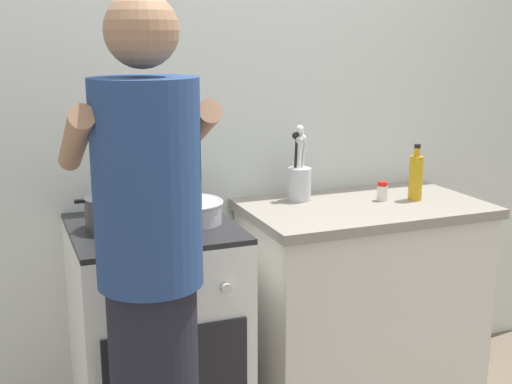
{
  "coord_description": "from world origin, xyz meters",
  "views": [
    {
      "loc": [
        -0.86,
        -2.19,
        1.59
      ],
      "look_at": [
        0.05,
        0.12,
        1.0
      ],
      "focal_mm": 46.58,
      "sensor_mm": 36.0,
      "label": 1
    }
  ],
  "objects_px": {
    "mixing_bowl": "(190,210)",
    "utensil_crock": "(299,179)",
    "stove_range": "(157,338)",
    "pot": "(114,213)",
    "person": "(151,295)",
    "oil_bottle": "(416,177)",
    "spice_bottle": "(382,191)"
  },
  "relations": [
    {
      "from": "stove_range",
      "to": "person",
      "type": "height_order",
      "value": "person"
    },
    {
      "from": "person",
      "to": "spice_bottle",
      "type": "bearing_deg",
      "value": 27.43
    },
    {
      "from": "pot",
      "to": "spice_bottle",
      "type": "xyz_separation_m",
      "value": [
        1.14,
        0.01,
        -0.02
      ]
    },
    {
      "from": "stove_range",
      "to": "mixing_bowl",
      "type": "xyz_separation_m",
      "value": [
        0.14,
        -0.01,
        0.5
      ]
    },
    {
      "from": "stove_range",
      "to": "spice_bottle",
      "type": "xyz_separation_m",
      "value": [
        1.0,
        0.02,
        0.49
      ]
    },
    {
      "from": "mixing_bowl",
      "to": "person",
      "type": "bearing_deg",
      "value": -116.25
    },
    {
      "from": "person",
      "to": "oil_bottle",
      "type": "bearing_deg",
      "value": 23.33
    },
    {
      "from": "oil_bottle",
      "to": "pot",
      "type": "bearing_deg",
      "value": 178.59
    },
    {
      "from": "mixing_bowl",
      "to": "person",
      "type": "height_order",
      "value": "person"
    },
    {
      "from": "utensil_crock",
      "to": "stove_range",
      "type": "bearing_deg",
      "value": -166.64
    },
    {
      "from": "mixing_bowl",
      "to": "oil_bottle",
      "type": "xyz_separation_m",
      "value": [
        0.99,
        -0.01,
        0.05
      ]
    },
    {
      "from": "mixing_bowl",
      "to": "person",
      "type": "xyz_separation_m",
      "value": [
        -0.28,
        -0.56,
        -0.09
      ]
    },
    {
      "from": "stove_range",
      "to": "utensil_crock",
      "type": "distance_m",
      "value": 0.88
    },
    {
      "from": "spice_bottle",
      "to": "person",
      "type": "relative_size",
      "value": 0.05
    },
    {
      "from": "stove_range",
      "to": "pot",
      "type": "xyz_separation_m",
      "value": [
        -0.14,
        0.01,
        0.51
      ]
    },
    {
      "from": "stove_range",
      "to": "pot",
      "type": "height_order",
      "value": "pot"
    },
    {
      "from": "mixing_bowl",
      "to": "oil_bottle",
      "type": "relative_size",
      "value": 1.06
    },
    {
      "from": "mixing_bowl",
      "to": "utensil_crock",
      "type": "bearing_deg",
      "value": 17.44
    },
    {
      "from": "oil_bottle",
      "to": "person",
      "type": "relative_size",
      "value": 0.14
    },
    {
      "from": "stove_range",
      "to": "spice_bottle",
      "type": "distance_m",
      "value": 1.11
    },
    {
      "from": "stove_range",
      "to": "utensil_crock",
      "type": "height_order",
      "value": "utensil_crock"
    },
    {
      "from": "mixing_bowl",
      "to": "person",
      "type": "relative_size",
      "value": 0.15
    },
    {
      "from": "spice_bottle",
      "to": "utensil_crock",
      "type": "bearing_deg",
      "value": 156.91
    },
    {
      "from": "mixing_bowl",
      "to": "pot",
      "type": "bearing_deg",
      "value": 176.02
    },
    {
      "from": "pot",
      "to": "mixing_bowl",
      "type": "bearing_deg",
      "value": -3.98
    },
    {
      "from": "stove_range",
      "to": "person",
      "type": "distance_m",
      "value": 0.71
    },
    {
      "from": "oil_bottle",
      "to": "person",
      "type": "bearing_deg",
      "value": -156.67
    },
    {
      "from": "pot",
      "to": "mixing_bowl",
      "type": "xyz_separation_m",
      "value": [
        0.28,
        -0.02,
        -0.01
      ]
    },
    {
      "from": "stove_range",
      "to": "spice_bottle",
      "type": "height_order",
      "value": "spice_bottle"
    },
    {
      "from": "pot",
      "to": "mixing_bowl",
      "type": "distance_m",
      "value": 0.28
    },
    {
      "from": "stove_range",
      "to": "person",
      "type": "bearing_deg",
      "value": -103.49
    },
    {
      "from": "mixing_bowl",
      "to": "utensil_crock",
      "type": "distance_m",
      "value": 0.56
    }
  ]
}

